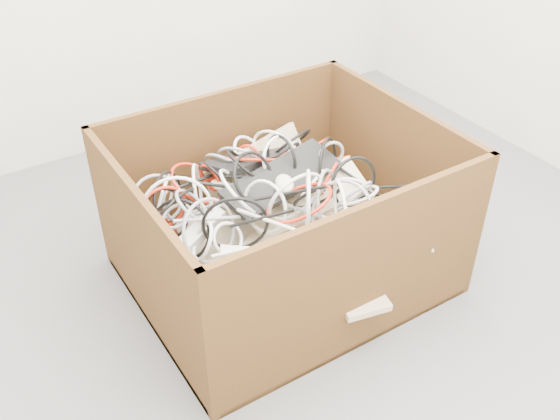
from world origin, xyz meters
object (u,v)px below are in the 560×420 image
cardboard_box (280,244)px  power_strip_right (260,256)px  vga_plug (356,182)px  power_strip_left (190,240)px

cardboard_box → power_strip_right: 0.34m
vga_plug → power_strip_left: bearing=-142.1°
cardboard_box → vga_plug: size_ratio=24.13×
power_strip_right → vga_plug: 0.53m
cardboard_box → power_strip_left: 0.41m
power_strip_right → vga_plug: bearing=43.6°
cardboard_box → power_strip_right: cardboard_box is taller
cardboard_box → power_strip_left: bearing=-176.7°
cardboard_box → power_strip_right: size_ratio=4.20×
vga_plug → cardboard_box: bearing=-148.5°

